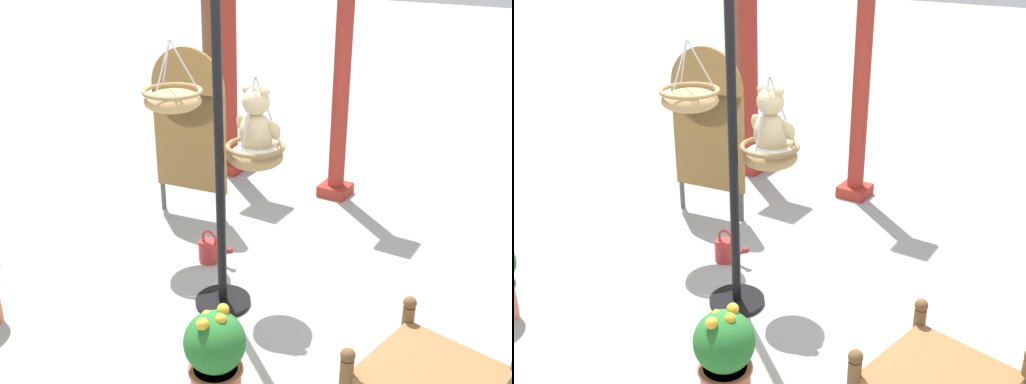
# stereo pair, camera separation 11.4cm
# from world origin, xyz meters

# --- Properties ---
(ground_plane) EXTENTS (40.00, 40.00, 0.00)m
(ground_plane) POSITION_xyz_m (0.00, 0.00, 0.00)
(ground_plane) COLOR #9E9E99
(display_pole_central) EXTENTS (0.44, 0.44, 2.44)m
(display_pole_central) POSITION_xyz_m (-0.24, -0.11, 0.76)
(display_pole_central) COLOR black
(display_pole_central) RESTS_ON ground
(hanging_basket_with_teddy) EXTENTS (0.44, 0.44, 0.69)m
(hanging_basket_with_teddy) POSITION_xyz_m (-0.09, 0.14, 1.22)
(hanging_basket_with_teddy) COLOR #A37F51
(teddy_bear) EXTENTS (0.36, 0.32, 0.52)m
(teddy_bear) POSITION_xyz_m (-0.09, 0.16, 1.44)
(teddy_bear) COLOR #D1B789
(hanging_basket_left_high) EXTENTS (0.52, 0.52, 0.61)m
(hanging_basket_left_high) POSITION_xyz_m (-1.10, 0.46, 1.42)
(hanging_basket_left_high) COLOR tan
(greenhouse_pillar_left) EXTENTS (0.43, 0.43, 2.65)m
(greenhouse_pillar_left) POSITION_xyz_m (-2.60, 3.14, 1.28)
(greenhouse_pillar_left) COLOR brown
(greenhouse_pillar_left) RESTS_ON ground
(greenhouse_pillar_right) EXTENTS (0.33, 0.33, 2.87)m
(greenhouse_pillar_right) POSITION_xyz_m (-0.36, 2.29, 1.39)
(greenhouse_pillar_right) COLOR #9E2D23
(greenhouse_pillar_right) RESTS_ON ground
(greenhouse_pillar_far_back) EXTENTS (0.42, 0.42, 2.89)m
(greenhouse_pillar_far_back) POSITION_xyz_m (-1.79, 2.32, 1.40)
(greenhouse_pillar_far_back) COLOR #9E2D23
(greenhouse_pillar_far_back) RESTS_ON ground
(potted_plant_conical_shrub) EXTENTS (0.39, 0.39, 0.64)m
(potted_plant_conical_shrub) POSITION_xyz_m (0.28, -0.96, 0.32)
(potted_plant_conical_shrub) COLOR #BC6042
(potted_plant_conical_shrub) RESTS_ON ground
(display_sign_board) EXTENTS (0.78, 0.15, 1.73)m
(display_sign_board) POSITION_xyz_m (-1.41, 1.07, 1.01)
(display_sign_board) COLOR olive
(display_sign_board) RESTS_ON ground
(watering_can) EXTENTS (0.35, 0.20, 0.30)m
(watering_can) POSITION_xyz_m (-0.72, 0.39, 0.10)
(watering_can) COLOR #B23333
(watering_can) RESTS_ON ground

